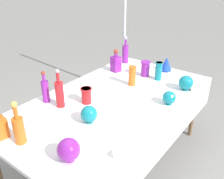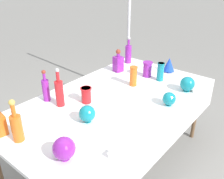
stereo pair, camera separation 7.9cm
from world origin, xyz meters
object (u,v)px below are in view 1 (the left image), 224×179
(slender_vase_1, at_px, (159,71))
(round_bowl_2, at_px, (169,98))
(round_bowl_1, at_px, (89,114))
(square_decanter_0, at_px, (116,62))
(slender_vase_0, at_px, (86,95))
(slender_vase_2, at_px, (132,75))
(tall_bottle_1, at_px, (125,53))
(round_bowl_0, at_px, (69,150))
(tall_bottle_0, at_px, (60,93))
(tall_bottle_2, at_px, (19,128))
(slender_vase_3, at_px, (145,68))
(cardboard_box_behind_left, at_px, (54,110))
(cardboard_box_behind_right, at_px, (80,101))
(canopy_pole, at_px, (124,39))
(fluted_vase_0, at_px, (166,64))
(tall_bottle_3, at_px, (45,90))
(round_bowl_3, at_px, (186,83))

(slender_vase_1, bearing_deg, round_bowl_2, -142.14)
(slender_vase_1, bearing_deg, round_bowl_1, 177.27)
(square_decanter_0, bearing_deg, slender_vase_0, -163.05)
(slender_vase_2, relative_size, round_bowl_1, 1.45)
(tall_bottle_1, bearing_deg, round_bowl_0, -156.90)
(tall_bottle_0, distance_m, round_bowl_1, 0.37)
(tall_bottle_2, height_order, slender_vase_2, tall_bottle_2)
(slender_vase_3, xyz_separation_m, cardboard_box_behind_left, (-0.47, 1.07, -0.71))
(round_bowl_0, bearing_deg, slender_vase_0, 33.62)
(tall_bottle_1, bearing_deg, tall_bottle_0, -172.39)
(cardboard_box_behind_right, bearing_deg, tall_bottle_0, -143.36)
(slender_vase_3, distance_m, cardboard_box_behind_right, 1.16)
(slender_vase_3, height_order, round_bowl_2, slender_vase_3)
(square_decanter_0, bearing_deg, slender_vase_2, -119.54)
(round_bowl_2, bearing_deg, slender_vase_3, 49.21)
(slender_vase_2, xyz_separation_m, canopy_pole, (1.00, 0.79, 0.03))
(fluted_vase_0, relative_size, cardboard_box_behind_right, 0.34)
(slender_vase_1, relative_size, round_bowl_0, 1.26)
(tall_bottle_2, height_order, round_bowl_2, tall_bottle_2)
(round_bowl_0, bearing_deg, tall_bottle_3, 60.11)
(cardboard_box_behind_right, bearing_deg, round_bowl_1, -132.30)
(slender_vase_0, distance_m, cardboard_box_behind_right, 1.29)
(tall_bottle_3, relative_size, slender_vase_0, 2.07)
(slender_vase_1, height_order, slender_vase_2, slender_vase_2)
(square_decanter_0, distance_m, cardboard_box_behind_left, 1.10)
(slender_vase_3, xyz_separation_m, canopy_pole, (0.71, 0.78, 0.04))
(tall_bottle_3, relative_size, slender_vase_1, 1.52)
(square_decanter_0, height_order, round_bowl_2, square_decanter_0)
(tall_bottle_1, xyz_separation_m, tall_bottle_2, (-1.75, -0.32, -0.01))
(tall_bottle_2, xyz_separation_m, cardboard_box_behind_left, (1.07, 0.97, -0.74))
(slender_vase_2, distance_m, cardboard_box_behind_right, 1.19)
(slender_vase_2, height_order, slender_vase_3, slender_vase_2)
(tall_bottle_0, xyz_separation_m, tall_bottle_1, (1.24, 0.17, -0.00))
(square_decanter_0, bearing_deg, round_bowl_2, -112.06)
(slender_vase_1, distance_m, slender_vase_3, 0.16)
(slender_vase_3, xyz_separation_m, cardboard_box_behind_right, (-0.11, 0.94, -0.68))
(round_bowl_0, relative_size, round_bowl_3, 1.05)
(tall_bottle_2, xyz_separation_m, cardboard_box_behind_right, (1.43, 0.84, -0.71))
(slender_vase_1, xyz_separation_m, cardboard_box_behind_right, (-0.10, 1.10, -0.69))
(tall_bottle_1, relative_size, round_bowl_2, 2.72)
(tall_bottle_3, distance_m, round_bowl_2, 1.10)
(slender_vase_2, bearing_deg, tall_bottle_2, 174.86)
(tall_bottle_2, bearing_deg, tall_bottle_0, 16.47)
(canopy_pole, bearing_deg, round_bowl_0, -153.68)
(slender_vase_0, distance_m, round_bowl_0, 0.74)
(tall_bottle_2, distance_m, tall_bottle_3, 0.58)
(tall_bottle_1, bearing_deg, round_bowl_2, -125.17)
(tall_bottle_2, bearing_deg, round_bowl_3, -22.04)
(round_bowl_1, bearing_deg, slender_vase_1, -2.73)
(round_bowl_3, relative_size, cardboard_box_behind_left, 0.31)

